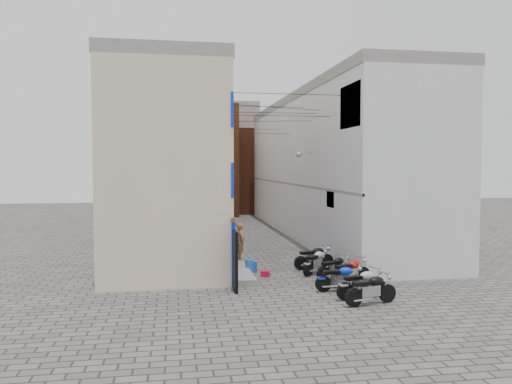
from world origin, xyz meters
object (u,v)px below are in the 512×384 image
motorcycle_d (350,270)px  motorcycle_f (316,260)px  motorcycle_b (362,282)px  water_jug_near (249,266)px  person_b (232,243)px  motorcycle_g (314,256)px  person_a (240,241)px  motorcycle_c (341,277)px  motorcycle_a (371,288)px  red_crate (265,274)px  water_jug_far (254,267)px  motorcycle_e (335,266)px

motorcycle_d → motorcycle_f: size_ratio=1.04×
motorcycle_b → water_jug_near: motorcycle_b is taller
person_b → water_jug_near: (0.60, -1.13, -0.85)m
motorcycle_b → motorcycle_d: (0.26, 1.86, 0.01)m
person_b → motorcycle_g: bearing=-92.0°
motorcycle_g → person_a: (-3.09, 1.32, 0.54)m
motorcycle_d → person_b: 5.65m
motorcycle_c → motorcycle_g: 4.01m
motorcycle_g → person_a: bearing=-126.7°
person_a → motorcycle_c: bearing=-158.3°
motorcycle_c → motorcycle_b: bearing=24.3°
person_a → motorcycle_a: bearing=-162.0°
motorcycle_a → motorcycle_f: 4.88m
motorcycle_c → person_a: bearing=-148.7°
motorcycle_d → motorcycle_a: bearing=-29.4°
motorcycle_b → motorcycle_c: motorcycle_b is taller
motorcycle_d → water_jug_near: motorcycle_d is taller
motorcycle_g → motorcycle_b: bearing=-10.7°
motorcycle_b → motorcycle_a: bearing=-12.6°
person_b → red_crate: person_b is taller
person_b → red_crate: (1.14, -1.88, -1.02)m
motorcycle_d → water_jug_near: bearing=-152.5°
motorcycle_b → motorcycle_c: (-0.41, 1.03, -0.02)m
motorcycle_c → person_b: bearing=-141.9°
water_jug_near → water_jug_far: 0.28m
motorcycle_g → person_a: 3.41m
motorcycle_c → motorcycle_g: (0.16, 4.01, 0.02)m
motorcycle_e → motorcycle_g: (-0.24, 2.16, 0.03)m
person_a → water_jug_near: 1.93m
motorcycle_d → person_b: person_b is taller
motorcycle_a → person_a: 7.90m
motorcycle_e → person_b: (-3.78, 2.88, 0.61)m
motorcycle_e → red_crate: (-2.64, 0.99, -0.41)m
motorcycle_e → person_b: 4.79m
motorcycle_a → red_crate: size_ratio=5.22×
motorcycle_f → motorcycle_c: bearing=-42.5°
red_crate → motorcycle_f: bearing=5.5°
red_crate → motorcycle_b: bearing=-55.5°
motorcycle_c → water_jug_near: bearing=-139.8°
person_b → water_jug_far: (0.81, -0.95, -0.91)m
motorcycle_a → person_b: size_ratio=1.09×
motorcycle_b → motorcycle_d: size_ratio=0.98×
motorcycle_d → motorcycle_f: bearing=173.1°
motorcycle_b → red_crate: bearing=-158.1°
person_b → red_crate: bearing=-139.4°
motorcycle_a → motorcycle_d: (0.26, 2.63, 0.01)m
motorcycle_g → water_jug_far: motorcycle_g is taller
water_jug_far → motorcycle_g: bearing=5.0°
motorcycle_c → water_jug_near: 4.55m
motorcycle_a → motorcycle_f: size_ratio=1.01×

